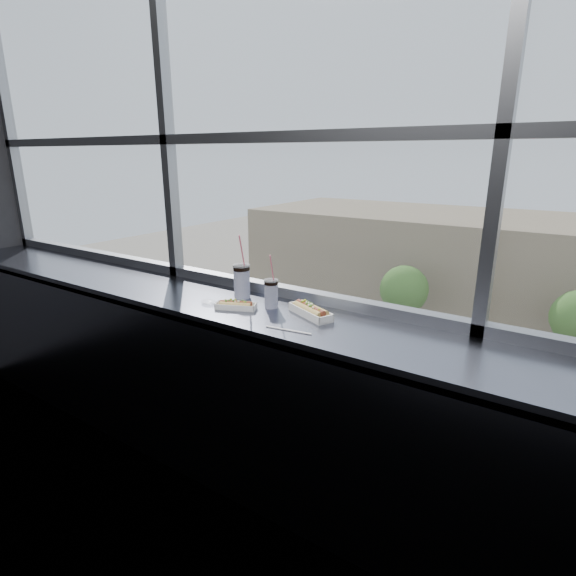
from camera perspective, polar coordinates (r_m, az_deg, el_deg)
The scene contains 20 objects.
wall_back_lower at distance 2.85m, azimuth 1.15°, elevation -11.89°, with size 6.00×6.00×0.00m, color black.
window_glass at distance 2.55m, azimuth 1.67°, elevation 25.43°, with size 6.00×6.00×0.00m, color silver.
window_mullions at distance 2.53m, azimuth 1.41°, elevation 25.49°, with size 6.00×0.08×2.40m, color gray, non-canonical shape.
counter at distance 2.42m, azimuth -2.25°, elevation -3.66°, with size 6.00×0.55×0.06m, color slate.
counter_fascia at distance 2.48m, azimuth -5.69°, elevation -16.74°, with size 6.00×0.04×1.04m, color slate.
hotdog_tray_left at distance 2.46m, azimuth -6.63°, elevation -2.17°, with size 0.23×0.15×0.05m.
hotdog_tray_right at distance 2.34m, azimuth 2.86°, elevation -2.88°, with size 0.30×0.20×0.07m.
soda_cup_left at distance 2.63m, azimuth -5.89°, elevation 1.09°, with size 0.10×0.10×0.38m.
soda_cup_right at distance 2.45m, azimuth -2.15°, elevation -0.52°, with size 0.08×0.08×0.30m.
loose_straw at distance 2.15m, azimuth 0.04°, elevation -5.37°, with size 0.01×0.01×0.24m, color white.
wrapper at distance 2.56m, azimuth -9.98°, elevation -1.78°, with size 0.10×0.07×0.02m, color silver.
plaza_ground at distance 47.43m, azimuth 30.38°, elevation -1.51°, with size 120.00×120.00×0.00m, color gray.
street_asphalt at distance 25.63m, azimuth 26.58°, elevation -15.48°, with size 80.00×10.00×0.06m, color black.
far_sidewalk at distance 32.79m, azimuth 28.47°, elevation -8.66°, with size 80.00×6.00×0.04m, color gray.
far_building at distance 41.12m, azimuth 30.65°, elevation 1.77°, with size 50.00×14.00×8.00m, color gray.
car_near_a at distance 27.36m, azimuth -8.56°, elevation -9.15°, with size 6.21×2.59×2.07m, color #909FBB.
car_near_c at distance 21.63m, azimuth 28.63°, elevation -18.76°, with size 6.21×2.59×2.07m, color #A10D0F.
car_near_b at distance 23.61m, azimuth 4.79°, elevation -13.08°, with size 6.99×2.91×2.33m, color black.
pedestrian_b at distance 32.87m, azimuth 29.16°, elevation -6.67°, with size 0.93×0.70×2.10m, color #66605B.
tree_left at distance 33.04m, azimuth 14.52°, elevation -0.19°, with size 3.44×3.44×5.38m.
Camera 1 is at (1.33, -0.62, 1.91)m, focal length 28.00 mm.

